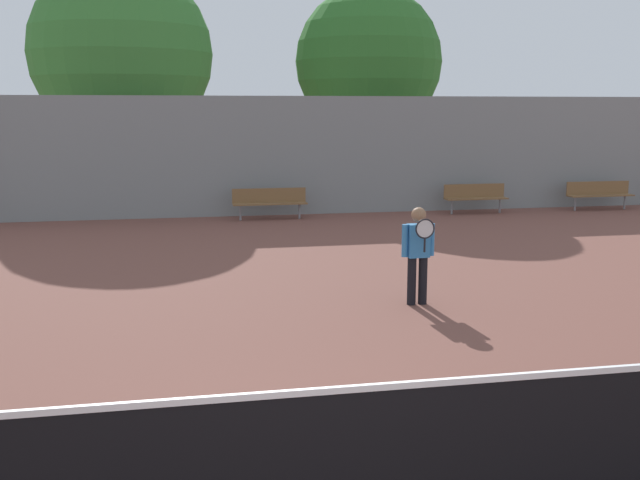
{
  "coord_description": "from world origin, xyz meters",
  "views": [
    {
      "loc": [
        -1.11,
        -5.06,
        3.09
      ],
      "look_at": [
        1.34,
        7.21,
        0.88
      ],
      "focal_mm": 42.0,
      "sensor_mm": 36.0,
      "label": 1
    }
  ],
  "objects_px": {
    "bench_by_gate": "(599,192)",
    "tree_green_broad": "(368,62)",
    "bench_courtside_near": "(475,195)",
    "tree_dark_dense": "(121,54)",
    "tennis_player": "(418,250)",
    "tennis_net": "(333,455)",
    "bench_courtside_far": "(270,200)"
  },
  "relations": [
    {
      "from": "tennis_net",
      "to": "tree_dark_dense",
      "type": "height_order",
      "value": "tree_dark_dense"
    },
    {
      "from": "bench_by_gate",
      "to": "tree_green_broad",
      "type": "height_order",
      "value": "tree_green_broad"
    },
    {
      "from": "bench_courtside_far",
      "to": "bench_by_gate",
      "type": "xyz_separation_m",
      "value": [
        10.22,
        0.0,
        0.0
      ]
    },
    {
      "from": "bench_courtside_near",
      "to": "bench_by_gate",
      "type": "height_order",
      "value": "same"
    },
    {
      "from": "tennis_player",
      "to": "bench_courtside_near",
      "type": "xyz_separation_m",
      "value": [
        5.07,
        9.73,
        -0.35
      ]
    },
    {
      "from": "tennis_player",
      "to": "bench_courtside_far",
      "type": "distance_m",
      "value": 9.79
    },
    {
      "from": "bench_by_gate",
      "to": "bench_courtside_far",
      "type": "bearing_deg",
      "value": -180.0
    },
    {
      "from": "tennis_player",
      "to": "tree_green_broad",
      "type": "relative_size",
      "value": 0.22
    },
    {
      "from": "bench_courtside_far",
      "to": "tree_dark_dense",
      "type": "relative_size",
      "value": 0.27
    },
    {
      "from": "tennis_net",
      "to": "bench_by_gate",
      "type": "distance_m",
      "value": 19.66
    },
    {
      "from": "bench_courtside_near",
      "to": "tree_dark_dense",
      "type": "relative_size",
      "value": 0.25
    },
    {
      "from": "tennis_player",
      "to": "bench_courtside_near",
      "type": "relative_size",
      "value": 0.82
    },
    {
      "from": "tennis_net",
      "to": "tennis_player",
      "type": "bearing_deg",
      "value": 65.94
    },
    {
      "from": "bench_courtside_near",
      "to": "tree_dark_dense",
      "type": "height_order",
      "value": "tree_dark_dense"
    },
    {
      "from": "bench_courtside_near",
      "to": "bench_courtside_far",
      "type": "distance_m",
      "value": 6.16
    },
    {
      "from": "bench_courtside_near",
      "to": "bench_courtside_far",
      "type": "relative_size",
      "value": 0.91
    },
    {
      "from": "tennis_player",
      "to": "bench_courtside_near",
      "type": "bearing_deg",
      "value": 60.29
    },
    {
      "from": "tennis_net",
      "to": "tennis_player",
      "type": "distance_m",
      "value": 6.58
    },
    {
      "from": "bench_courtside_far",
      "to": "tree_dark_dense",
      "type": "distance_m",
      "value": 7.62
    },
    {
      "from": "bench_by_gate",
      "to": "tree_dark_dense",
      "type": "xyz_separation_m",
      "value": [
        -14.36,
        4.76,
        4.27
      ]
    },
    {
      "from": "tennis_player",
      "to": "tree_green_broad",
      "type": "height_order",
      "value": "tree_green_broad"
    },
    {
      "from": "tennis_player",
      "to": "bench_by_gate",
      "type": "height_order",
      "value": "tennis_player"
    },
    {
      "from": "tennis_player",
      "to": "bench_courtside_far",
      "type": "bearing_deg",
      "value": 94.21
    },
    {
      "from": "bench_courtside_far",
      "to": "tennis_player",
      "type": "bearing_deg",
      "value": -83.64
    },
    {
      "from": "tennis_net",
      "to": "bench_courtside_far",
      "type": "xyz_separation_m",
      "value": [
        1.59,
        15.72,
        -0.01
      ]
    },
    {
      "from": "tennis_player",
      "to": "bench_courtside_near",
      "type": "distance_m",
      "value": 10.97
    },
    {
      "from": "bench_courtside_near",
      "to": "tree_green_broad",
      "type": "bearing_deg",
      "value": 114.26
    },
    {
      "from": "bench_by_gate",
      "to": "tennis_net",
      "type": "bearing_deg",
      "value": -126.91
    },
    {
      "from": "tree_green_broad",
      "to": "tree_dark_dense",
      "type": "bearing_deg",
      "value": 179.21
    },
    {
      "from": "tennis_player",
      "to": "bench_by_gate",
      "type": "distance_m",
      "value": 13.35
    },
    {
      "from": "tennis_player",
      "to": "bench_by_gate",
      "type": "relative_size",
      "value": 0.75
    },
    {
      "from": "bench_courtside_near",
      "to": "tree_green_broad",
      "type": "xyz_separation_m",
      "value": [
        -2.09,
        4.64,
        4.11
      ]
    }
  ]
}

